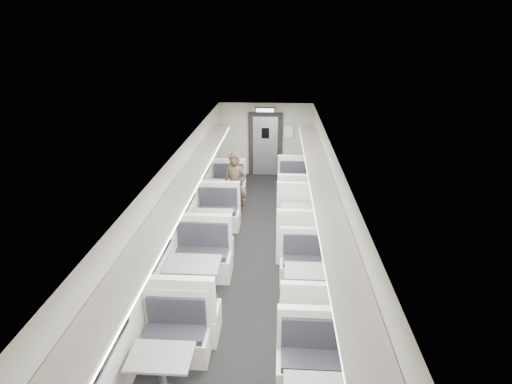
# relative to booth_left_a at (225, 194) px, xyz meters

# --- Properties ---
(room) EXTENTS (3.24, 12.24, 2.64)m
(room) POSITION_rel_booth_left_a_xyz_m (1.00, -3.28, 0.84)
(room) COLOR black
(room) RESTS_ON ground
(booth_left_a) EXTENTS (0.99, 2.01, 1.08)m
(booth_left_a) POSITION_rel_booth_left_a_xyz_m (0.00, 0.00, 0.00)
(booth_left_a) COLOR silver
(booth_left_a) RESTS_ON room
(booth_left_b) EXTENTS (1.05, 2.13, 1.14)m
(booth_left_b) POSITION_rel_booth_left_a_xyz_m (0.00, -2.07, 0.02)
(booth_left_b) COLOR silver
(booth_left_b) RESTS_ON room
(booth_left_c) EXTENTS (1.13, 2.30, 1.23)m
(booth_left_c) POSITION_rel_booth_left_a_xyz_m (0.00, -4.22, 0.05)
(booth_left_c) COLOR silver
(booth_left_c) RESTS_ON room
(booth_left_d) EXTENTS (0.98, 1.99, 1.07)m
(booth_left_d) POSITION_rel_booth_left_a_xyz_m (0.00, -6.23, -0.00)
(booth_left_d) COLOR silver
(booth_left_d) RESTS_ON room
(booth_right_a) EXTENTS (1.14, 2.32, 1.24)m
(booth_right_a) POSITION_rel_booth_left_a_xyz_m (2.00, -0.22, 0.05)
(booth_right_a) COLOR silver
(booth_right_a) RESTS_ON room
(booth_right_b) EXTENTS (1.13, 2.28, 1.22)m
(booth_right_b) POSITION_rel_booth_left_a_xyz_m (2.00, -1.77, 0.05)
(booth_right_b) COLOR silver
(booth_right_b) RESTS_ON room
(booth_right_c) EXTENTS (0.96, 1.95, 1.04)m
(booth_right_c) POSITION_rel_booth_left_a_xyz_m (2.00, -4.13, -0.01)
(booth_right_c) COLOR silver
(booth_right_c) RESTS_ON room
(passenger) EXTENTS (0.71, 0.55, 1.72)m
(passenger) POSITION_rel_booth_left_a_xyz_m (0.35, -0.63, 0.50)
(passenger) COLOR black
(passenger) RESTS_ON room
(window_a) EXTENTS (0.02, 1.18, 0.84)m
(window_a) POSITION_rel_booth_left_a_xyz_m (-0.49, 0.12, 0.99)
(window_a) COLOR black
(window_a) RESTS_ON room
(window_b) EXTENTS (0.02, 1.18, 0.84)m
(window_b) POSITION_rel_booth_left_a_xyz_m (-0.49, -2.08, 0.99)
(window_b) COLOR black
(window_b) RESTS_ON room
(window_c) EXTENTS (0.02, 1.18, 0.84)m
(window_c) POSITION_rel_booth_left_a_xyz_m (-0.49, -4.28, 0.99)
(window_c) COLOR black
(window_c) RESTS_ON room
(window_d) EXTENTS (0.02, 1.18, 0.84)m
(window_d) POSITION_rel_booth_left_a_xyz_m (-0.49, -6.48, 0.99)
(window_d) COLOR black
(window_d) RESTS_ON room
(luggage_rack_left) EXTENTS (0.46, 10.40, 0.09)m
(luggage_rack_left) POSITION_rel_booth_left_a_xyz_m (-0.24, -3.58, 1.56)
(luggage_rack_left) COLOR silver
(luggage_rack_left) RESTS_ON room
(luggage_rack_right) EXTENTS (0.46, 10.40, 0.09)m
(luggage_rack_right) POSITION_rel_booth_left_a_xyz_m (2.24, -3.58, 1.56)
(luggage_rack_right) COLOR silver
(luggage_rack_right) RESTS_ON room
(vestibule_door) EXTENTS (1.10, 0.13, 2.10)m
(vestibule_door) POSITION_rel_booth_left_a_xyz_m (1.00, 2.65, 0.68)
(vestibule_door) COLOR black
(vestibule_door) RESTS_ON room
(exit_sign) EXTENTS (0.62, 0.12, 0.16)m
(exit_sign) POSITION_rel_booth_left_a_xyz_m (1.00, 2.17, 1.92)
(exit_sign) COLOR black
(exit_sign) RESTS_ON room
(wall_notice) EXTENTS (0.32, 0.02, 0.40)m
(wall_notice) POSITION_rel_booth_left_a_xyz_m (1.75, 2.64, 1.14)
(wall_notice) COLOR white
(wall_notice) RESTS_ON room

